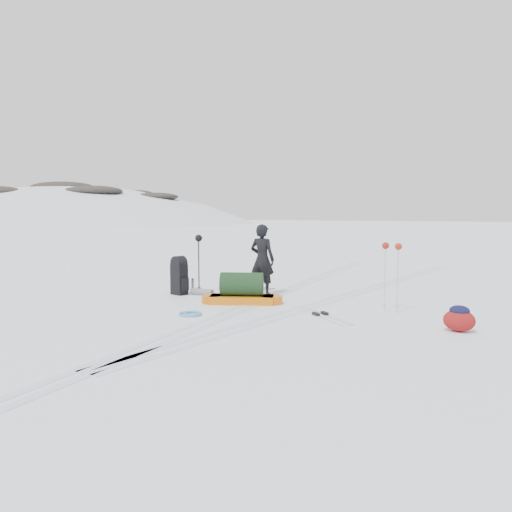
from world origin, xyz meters
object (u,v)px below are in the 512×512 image
at_px(skier, 262,260).
at_px(expedition_rucksack, 182,277).
at_px(ski_poles_black, 199,245).
at_px(pulk_sled, 242,292).

xyz_separation_m(skier, expedition_rucksack, (-1.61, -0.83, -0.39)).
bearing_deg(ski_poles_black, expedition_rucksack, -112.34).
bearing_deg(expedition_rucksack, skier, 42.17).
bearing_deg(expedition_rucksack, pulk_sled, 5.22).
relative_size(skier, pulk_sled, 0.93).
height_order(pulk_sled, ski_poles_black, ski_poles_black).
distance_m(expedition_rucksack, ski_poles_black, 0.84).
xyz_separation_m(pulk_sled, ski_poles_black, (-1.58, 0.75, 0.85)).
bearing_deg(pulk_sled, skier, 72.26).
bearing_deg(expedition_rucksack, ski_poles_black, 86.90).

